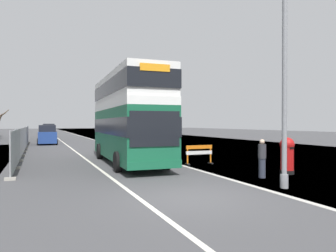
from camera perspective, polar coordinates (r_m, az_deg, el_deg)
The scene contains 10 objects.
ground at distance 10.53m, azimuth 6.45°, elevation -12.61°, with size 140.00×280.00×0.10m.
double_decker_bus at distance 18.60m, azimuth -7.25°, elevation 1.63°, with size 3.02×10.48×5.09m.
lamppost_foreground at distance 12.27m, azimuth 20.30°, elevation 10.45°, with size 0.29×0.70×9.41m.
red_pillar_postbox at distance 15.61m, azimuth 20.69°, elevation -4.73°, with size 0.66×0.66×1.69m.
roadworks_barrier at distance 18.12m, azimuth 5.64°, elevation -4.79°, with size 1.62×0.49×1.09m.
construction_site_fence at distance 28.03m, azimuth -24.61°, elevation -2.33°, with size 0.44×27.40×2.05m.
car_oncoming_near at distance 37.60m, azimuth -20.99°, elevation -1.57°, with size 2.09×4.15×2.14m.
car_receding_mid at distance 45.82m, azimuth -20.70°, elevation -1.24°, with size 1.99×4.59×2.11m.
car_receding_far at distance 55.67m, azimuth -20.74°, elevation -0.86°, with size 2.08×4.32×2.26m.
pedestrian_at_kerb at distance 14.16m, azimuth 16.62°, elevation -5.64°, with size 0.34×0.34×1.66m.
Camera 1 is at (-4.34, -8.83, 2.34)m, focal length 33.77 mm.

